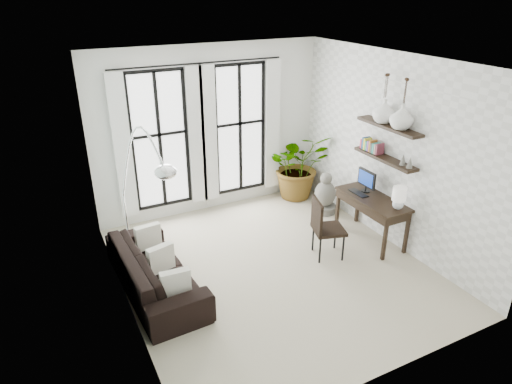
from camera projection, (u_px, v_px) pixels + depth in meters
floor at (273, 268)px, 7.29m from camera, size 5.00×5.00×0.00m
ceiling at (276, 62)px, 5.96m from camera, size 5.00×5.00×0.00m
wall_left at (117, 206)px, 5.69m from camera, size 0.00×5.00×5.00m
wall_right at (393, 152)px, 7.55m from camera, size 0.00×5.00×5.00m
wall_back at (210, 131)px, 8.65m from camera, size 4.50×0.00×4.50m
windows at (202, 135)px, 8.53m from camera, size 3.26×0.13×2.65m
wall_shelves at (385, 145)px, 7.49m from camera, size 0.25×1.30×0.60m
sofa at (155, 270)px, 6.65m from camera, size 1.00×2.32×0.67m
throw_pillows at (161, 258)px, 6.63m from camera, size 0.40×1.52×0.40m
plant at (298, 165)px, 9.47m from camera, size 1.48×1.35×1.43m
desk at (374, 202)px, 7.76m from camera, size 0.58×1.38×1.20m
desk_chair at (324, 225)px, 7.37m from camera, size 0.61×0.61×1.03m
arc_lamp at (140, 160)px, 6.62m from camera, size 0.73×1.57×2.34m
buddha at (325, 196)px, 8.95m from camera, size 0.46×0.46×0.83m
vase_a at (402, 117)px, 7.03m from camera, size 0.37×0.37×0.38m
vase_b at (384, 111)px, 7.36m from camera, size 0.37×0.37×0.38m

